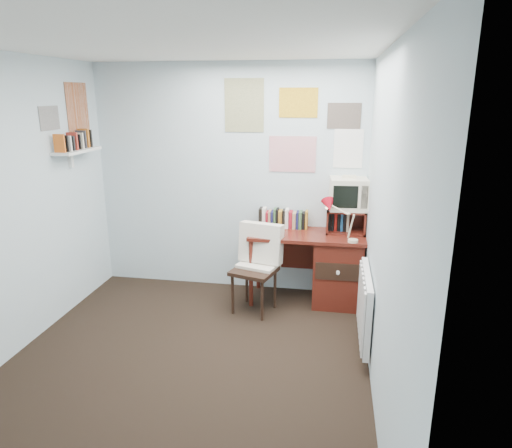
# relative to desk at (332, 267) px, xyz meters

# --- Properties ---
(ground) EXTENTS (3.50, 3.50, 0.00)m
(ground) POSITION_rel_desk_xyz_m (-1.17, -1.48, -0.41)
(ground) COLOR black
(ground) RESTS_ON ground
(back_wall) EXTENTS (3.00, 0.02, 2.50)m
(back_wall) POSITION_rel_desk_xyz_m (-1.17, 0.27, 0.84)
(back_wall) COLOR silver
(back_wall) RESTS_ON ground
(right_wall) EXTENTS (0.02, 3.50, 2.50)m
(right_wall) POSITION_rel_desk_xyz_m (0.33, -1.48, 0.84)
(right_wall) COLOR silver
(right_wall) RESTS_ON ground
(ceiling) EXTENTS (3.00, 3.50, 0.02)m
(ceiling) POSITION_rel_desk_xyz_m (-1.17, -1.48, 2.09)
(ceiling) COLOR white
(ceiling) RESTS_ON back_wall
(desk) EXTENTS (1.20, 0.55, 0.76)m
(desk) POSITION_rel_desk_xyz_m (0.00, 0.00, 0.00)
(desk) COLOR #5F1F15
(desk) RESTS_ON ground
(desk_chair) EXTENTS (0.55, 0.54, 0.88)m
(desk_chair) POSITION_rel_desk_xyz_m (-0.78, -0.35, 0.03)
(desk_chair) COLOR black
(desk_chair) RESTS_ON ground
(desk_lamp) EXTENTS (0.29, 0.26, 0.36)m
(desk_lamp) POSITION_rel_desk_xyz_m (0.19, -0.22, 0.54)
(desk_lamp) COLOR red
(desk_lamp) RESTS_ON desk
(tv_riser) EXTENTS (0.40, 0.30, 0.25)m
(tv_riser) POSITION_rel_desk_xyz_m (0.12, 0.11, 0.48)
(tv_riser) COLOR #5F1F15
(tv_riser) RESTS_ON desk
(crt_tv) EXTENTS (0.40, 0.37, 0.36)m
(crt_tv) POSITION_rel_desk_xyz_m (0.13, 0.13, 0.78)
(crt_tv) COLOR beige
(crt_tv) RESTS_ON tv_riser
(book_row) EXTENTS (0.60, 0.14, 0.22)m
(book_row) POSITION_rel_desk_xyz_m (-0.51, 0.18, 0.46)
(book_row) COLOR #5F1F15
(book_row) RESTS_ON desk
(radiator) EXTENTS (0.09, 0.80, 0.60)m
(radiator) POSITION_rel_desk_xyz_m (0.29, -0.93, 0.01)
(radiator) COLOR white
(radiator) RESTS_ON right_wall
(wall_shelf) EXTENTS (0.20, 0.62, 0.24)m
(wall_shelf) POSITION_rel_desk_xyz_m (-2.57, -0.38, 1.21)
(wall_shelf) COLOR white
(wall_shelf) RESTS_ON left_wall
(posters_back) EXTENTS (1.20, 0.01, 0.90)m
(posters_back) POSITION_rel_desk_xyz_m (-0.47, 0.26, 1.44)
(posters_back) COLOR white
(posters_back) RESTS_ON back_wall
(posters_left) EXTENTS (0.01, 0.70, 0.60)m
(posters_left) POSITION_rel_desk_xyz_m (-2.67, -0.38, 1.59)
(posters_left) COLOR white
(posters_left) RESTS_ON left_wall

